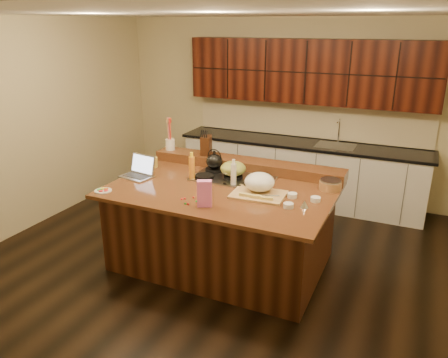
% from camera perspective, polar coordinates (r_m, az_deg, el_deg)
% --- Properties ---
extents(room, '(5.52, 5.02, 2.72)m').
position_cam_1_polar(room, '(4.61, -0.26, 3.91)').
color(room, black).
rests_on(room, ground).
extents(island, '(2.40, 1.60, 0.92)m').
position_cam_1_polar(island, '(4.92, -0.24, -6.06)').
color(island, black).
rests_on(island, ground).
extents(back_ledge, '(2.40, 0.30, 0.12)m').
position_cam_1_polar(back_ledge, '(5.33, 2.91, 1.93)').
color(back_ledge, black).
rests_on(back_ledge, island).
extents(cooktop, '(0.92, 0.52, 0.05)m').
position_cam_1_polar(cooktop, '(5.00, 1.19, 0.18)').
color(cooktop, gray).
rests_on(cooktop, island).
extents(back_counter, '(3.70, 0.66, 2.40)m').
position_cam_1_polar(back_counter, '(6.64, 10.25, 5.24)').
color(back_counter, silver).
rests_on(back_counter, ground).
extents(kettle, '(0.24, 0.24, 0.18)m').
position_cam_1_polar(kettle, '(5.19, -1.27, 2.32)').
color(kettle, black).
rests_on(kettle, cooktop).
extents(green_bowl, '(0.37, 0.37, 0.16)m').
position_cam_1_polar(green_bowl, '(4.96, 1.20, 1.38)').
color(green_bowl, olive).
rests_on(green_bowl, cooktop).
extents(laptop, '(0.39, 0.33, 0.24)m').
position_cam_1_polar(laptop, '(5.16, -11.01, 1.05)').
color(laptop, '#B7B7BC').
rests_on(laptop, island).
extents(oil_bottle, '(0.08, 0.08, 0.27)m').
position_cam_1_polar(oil_bottle, '(4.95, -4.22, 1.42)').
color(oil_bottle, orange).
rests_on(oil_bottle, island).
extents(vinegar_bottle, '(0.06, 0.06, 0.25)m').
position_cam_1_polar(vinegar_bottle, '(4.76, 1.26, 0.57)').
color(vinegar_bottle, silver).
rests_on(vinegar_bottle, island).
extents(wooden_tray, '(0.57, 0.45, 0.22)m').
position_cam_1_polar(wooden_tray, '(4.55, 4.63, -0.76)').
color(wooden_tray, tan).
rests_on(wooden_tray, island).
extents(ramekin_a, '(0.13, 0.13, 0.04)m').
position_cam_1_polar(ramekin_a, '(4.27, 8.40, -3.44)').
color(ramekin_a, white).
rests_on(ramekin_a, island).
extents(ramekin_b, '(0.12, 0.12, 0.04)m').
position_cam_1_polar(ramekin_b, '(4.46, 11.87, -2.60)').
color(ramekin_b, white).
rests_on(ramekin_b, island).
extents(ramekin_c, '(0.12, 0.12, 0.04)m').
position_cam_1_polar(ramekin_c, '(4.52, 8.90, -2.13)').
color(ramekin_c, white).
rests_on(ramekin_c, island).
extents(strainer_bowl, '(0.26, 0.26, 0.09)m').
position_cam_1_polar(strainer_bowl, '(4.81, 13.71, -0.81)').
color(strainer_bowl, '#996B3F').
rests_on(strainer_bowl, island).
extents(kitchen_timer, '(0.09, 0.09, 0.07)m').
position_cam_1_polar(kitchen_timer, '(4.29, 10.47, -3.25)').
color(kitchen_timer, silver).
rests_on(kitchen_timer, island).
extents(pink_bag, '(0.16, 0.13, 0.26)m').
position_cam_1_polar(pink_bag, '(4.22, -2.56, -1.90)').
color(pink_bag, pink).
rests_on(pink_bag, island).
extents(candy_plate, '(0.19, 0.19, 0.01)m').
position_cam_1_polar(candy_plate, '(4.81, -15.52, -1.48)').
color(candy_plate, white).
rests_on(candy_plate, island).
extents(package_box, '(0.10, 0.07, 0.13)m').
position_cam_1_polar(package_box, '(5.46, -9.27, 2.18)').
color(package_box, gold).
rests_on(package_box, island).
extents(utensil_crock, '(0.15, 0.15, 0.14)m').
position_cam_1_polar(utensil_crock, '(5.76, -7.03, 4.50)').
color(utensil_crock, white).
rests_on(utensil_crock, back_ledge).
extents(knife_block, '(0.16, 0.22, 0.23)m').
position_cam_1_polar(knife_block, '(5.50, -2.35, 4.41)').
color(knife_block, black).
rests_on(knife_block, back_ledge).
extents(gumdrop_0, '(0.02, 0.02, 0.02)m').
position_cam_1_polar(gumdrop_0, '(4.39, -1.69, -2.72)').
color(gumdrop_0, red).
rests_on(gumdrop_0, island).
extents(gumdrop_1, '(0.02, 0.02, 0.02)m').
position_cam_1_polar(gumdrop_1, '(4.29, -2.91, -3.28)').
color(gumdrop_1, '#198C26').
rests_on(gumdrop_1, island).
extents(gumdrop_2, '(0.02, 0.02, 0.02)m').
position_cam_1_polar(gumdrop_2, '(4.44, -5.13, -2.54)').
color(gumdrop_2, red).
rests_on(gumdrop_2, island).
extents(gumdrop_3, '(0.02, 0.02, 0.02)m').
position_cam_1_polar(gumdrop_3, '(4.31, -5.08, -3.22)').
color(gumdrop_3, '#198C26').
rests_on(gumdrop_3, island).
extents(gumdrop_4, '(0.02, 0.02, 0.02)m').
position_cam_1_polar(gumdrop_4, '(4.30, -4.71, -3.26)').
color(gumdrop_4, red).
rests_on(gumdrop_4, island).
extents(gumdrop_5, '(0.02, 0.02, 0.02)m').
position_cam_1_polar(gumdrop_5, '(4.29, -2.91, -3.33)').
color(gumdrop_5, '#198C26').
rests_on(gumdrop_5, island).
extents(gumdrop_6, '(0.02, 0.02, 0.02)m').
position_cam_1_polar(gumdrop_6, '(4.43, -5.54, -2.61)').
color(gumdrop_6, red).
rests_on(gumdrop_6, island).
extents(gumdrop_7, '(0.02, 0.02, 0.02)m').
position_cam_1_polar(gumdrop_7, '(4.36, -3.65, -2.92)').
color(gumdrop_7, '#198C26').
rests_on(gumdrop_7, island).
extents(gumdrop_8, '(0.02, 0.02, 0.02)m').
position_cam_1_polar(gumdrop_8, '(4.28, -2.03, -3.36)').
color(gumdrop_8, red).
rests_on(gumdrop_8, island).
extents(gumdrop_9, '(0.02, 0.02, 0.02)m').
position_cam_1_polar(gumdrop_9, '(4.29, -2.96, -3.32)').
color(gumdrop_9, '#198C26').
rests_on(gumdrop_9, island).
extents(gumdrop_10, '(0.02, 0.02, 0.02)m').
position_cam_1_polar(gumdrop_10, '(4.46, -4.00, -2.41)').
color(gumdrop_10, red).
rests_on(gumdrop_10, island).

